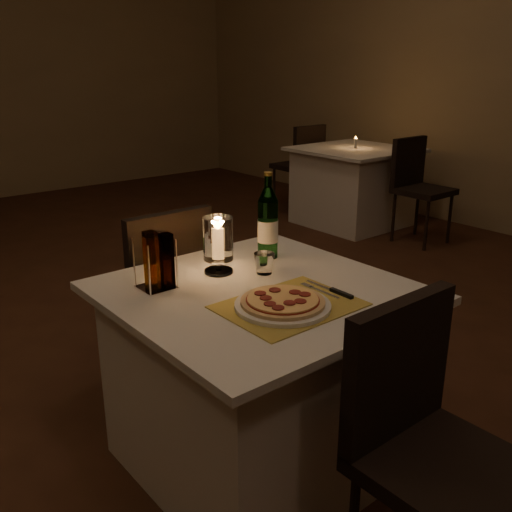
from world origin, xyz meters
TOP-DOWN VIEW (x-y plane):
  - floor at (0.00, 0.00)m, footprint 8.00×10.00m
  - main_table at (0.21, -0.53)m, footprint 1.00×1.00m
  - chair_near at (0.21, -1.25)m, footprint 0.42×0.42m
  - chair_far at (0.21, 0.18)m, footprint 0.42×0.42m
  - placemat at (0.19, -0.71)m, footprint 0.45×0.34m
  - plate at (0.16, -0.71)m, footprint 0.32×0.32m
  - pizza at (0.16, -0.71)m, footprint 0.28×0.28m
  - fork at (0.35, -0.68)m, footprint 0.02×0.18m
  - knife at (0.39, -0.74)m, footprint 0.02×0.22m
  - tumbler at (0.32, -0.42)m, footprint 0.08×0.08m
  - water_bottle at (0.46, -0.28)m, footprint 0.09×0.09m
  - hurricane_candle at (0.19, -0.30)m, footprint 0.11×0.11m
  - cruet_caddy at (-0.08, -0.30)m, footprint 0.12×0.12m
  - neighbor_table_right at (3.17, 1.62)m, footprint 1.00×1.00m
  - neighbor_chair_ra at (3.17, 0.91)m, footprint 0.42×0.42m
  - neighbor_chair_rb at (3.17, 2.34)m, footprint 0.42×0.42m
  - neighbor_candle_right at (3.17, 1.62)m, footprint 0.03×0.03m

SIDE VIEW (x-z plane):
  - floor at x=0.00m, z-range -0.02..0.00m
  - main_table at x=0.21m, z-range 0.00..0.74m
  - neighbor_table_right at x=3.17m, z-range 0.00..0.74m
  - chair_near at x=0.21m, z-range 0.10..1.00m
  - chair_far at x=0.21m, z-range 0.10..1.00m
  - neighbor_chair_ra at x=3.17m, z-range 0.10..1.00m
  - neighbor_chair_rb at x=3.17m, z-range 0.10..1.00m
  - placemat at x=0.19m, z-range 0.74..0.74m
  - fork at x=0.35m, z-range 0.74..0.75m
  - knife at x=0.39m, z-range 0.74..0.76m
  - plate at x=0.16m, z-range 0.74..0.76m
  - pizza at x=0.16m, z-range 0.76..0.78m
  - tumbler at x=0.32m, z-range 0.74..0.82m
  - neighbor_candle_right at x=3.17m, z-range 0.73..0.84m
  - cruet_caddy at x=-0.08m, z-range 0.73..0.94m
  - hurricane_candle at x=0.19m, z-range 0.76..0.98m
  - water_bottle at x=0.46m, z-range 0.71..1.06m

